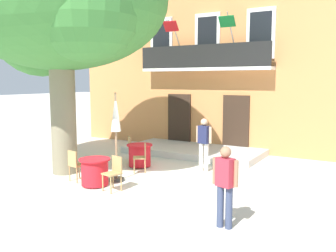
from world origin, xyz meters
TOP-DOWN VIEW (x-y plane):
  - ground_plane at (0.00, 0.00)m, footprint 120.00×120.00m
  - building_facade at (-0.78, 6.99)m, footprint 13.00×5.09m
  - entrance_step_platform at (-0.78, 3.76)m, footprint 5.33×2.48m
  - plane_tree at (-3.04, -0.87)m, footprint 6.85×6.01m
  - cafe_table_near_tree at (-1.37, 0.93)m, footprint 0.86×0.86m
  - cafe_chair_near_tree_0 at (-0.88, 0.36)m, footprint 0.56×0.56m
  - cafe_chair_near_tree_1 at (-1.98, 1.37)m, footprint 0.56×0.56m
  - cafe_table_middle at (-1.15, -1.54)m, footprint 0.86×0.86m
  - cafe_chair_middle_0 at (-0.40, -1.62)m, footprint 0.48×0.48m
  - cafe_chair_middle_1 at (-1.90, -1.50)m, footprint 0.45×0.45m
  - cafe_umbrella at (-0.94, -0.84)m, footprint 0.44×0.44m
  - pedestrian_near_entrance at (3.02, -2.43)m, footprint 0.53×0.31m
  - pedestrian_mid_plaza at (0.75, 1.45)m, footprint 0.53×0.27m

SIDE VIEW (x-z plane):
  - ground_plane at x=0.00m, z-range 0.00..0.00m
  - entrance_step_platform at x=-0.78m, z-range 0.00..0.25m
  - cafe_table_near_tree at x=-1.37m, z-range 0.01..0.77m
  - cafe_table_middle at x=-1.15m, z-range 0.01..0.77m
  - cafe_chair_near_tree_0 at x=-0.88m, z-range 0.07..0.98m
  - cafe_chair_near_tree_1 at x=-1.98m, z-range 0.07..0.98m
  - cafe_chair_middle_0 at x=-0.40m, z-range 0.07..0.98m
  - cafe_chair_middle_1 at x=-1.90m, z-range 0.07..0.98m
  - pedestrian_near_entrance at x=3.02m, z-range 0.10..1.73m
  - pedestrian_mid_plaza at x=0.75m, z-range 0.11..1.81m
  - cafe_umbrella at x=-0.94m, z-range 0.39..2.94m
  - building_facade at x=-0.78m, z-range 0.00..7.50m
  - plane_tree at x=-3.04m, z-range 1.44..8.64m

